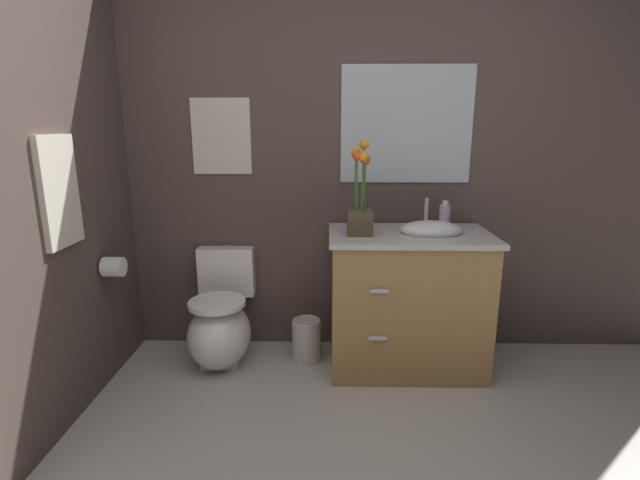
# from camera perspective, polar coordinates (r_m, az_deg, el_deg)

# --- Properties ---
(wall_back) EXTENTS (4.41, 0.05, 2.50)m
(wall_back) POSITION_cam_1_polar(r_m,az_deg,el_deg) (2.96, 7.98, 10.05)
(wall_back) COLOR #4C3D38
(wall_back) RESTS_ON ground_plane
(toilet) EXTENTS (0.38, 0.59, 0.69)m
(toilet) POSITION_cam_1_polar(r_m,az_deg,el_deg) (2.97, -12.15, -10.24)
(toilet) COLOR white
(toilet) RESTS_ON ground_plane
(vanity_cabinet) EXTENTS (0.94, 0.56, 1.02)m
(vanity_cabinet) POSITION_cam_1_polar(r_m,az_deg,el_deg) (2.84, 10.76, -7.20)
(vanity_cabinet) COLOR #9E7242
(vanity_cabinet) RESTS_ON ground_plane
(flower_vase) EXTENTS (0.14, 0.14, 0.53)m
(flower_vase) POSITION_cam_1_polar(r_m,az_deg,el_deg) (2.60, 4.99, 4.26)
(flower_vase) COLOR #4C3D2D
(flower_vase) RESTS_ON vanity_cabinet
(soap_bottle) EXTENTS (0.07, 0.07, 0.17)m
(soap_bottle) POSITION_cam_1_polar(r_m,az_deg,el_deg) (2.86, 15.16, 2.85)
(soap_bottle) COLOR #B28CBF
(soap_bottle) RESTS_ON vanity_cabinet
(trash_bin) EXTENTS (0.18, 0.18, 0.27)m
(trash_bin) POSITION_cam_1_polar(r_m,az_deg,el_deg) (2.96, -1.68, -12.25)
(trash_bin) COLOR #B7B7BC
(trash_bin) RESTS_ON ground_plane
(wall_poster) EXTENTS (0.36, 0.01, 0.46)m
(wall_poster) POSITION_cam_1_polar(r_m,az_deg,el_deg) (2.98, -12.11, 12.41)
(wall_poster) COLOR beige
(wall_mirror) EXTENTS (0.80, 0.01, 0.70)m
(wall_mirror) POSITION_cam_1_polar(r_m,az_deg,el_deg) (2.94, 10.66, 13.82)
(wall_mirror) COLOR #B2BCC6
(hanging_towel) EXTENTS (0.03, 0.28, 0.52)m
(hanging_towel) POSITION_cam_1_polar(r_m,az_deg,el_deg) (2.47, -29.54, 5.23)
(hanging_towel) COLOR beige
(toilet_paper_roll) EXTENTS (0.11, 0.11, 0.11)m
(toilet_paper_roll) POSITION_cam_1_polar(r_m,az_deg,el_deg) (2.82, -24.17, -3.03)
(toilet_paper_roll) COLOR white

